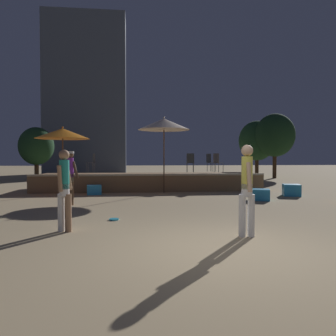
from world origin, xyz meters
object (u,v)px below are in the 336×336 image
at_px(patio_umbrella_0, 63,134).
at_px(background_tree_1, 275,135).
at_px(cube_seat_3, 260,195).
at_px(frisbee_disc, 114,219).
at_px(bistro_chair_2, 210,161).
at_px(person_2, 64,188).
at_px(bistro_chair_1, 217,161).
at_px(person_1, 70,175).
at_px(background_tree_2, 36,146).
at_px(bistro_chair_0, 190,161).
at_px(background_tree_0, 257,141).
at_px(person_0, 247,187).
at_px(bistro_chair_3, 92,161).
at_px(patio_umbrella_1, 164,124).
at_px(cube_seat_2, 94,190).
at_px(cube_seat_1, 291,190).

height_order(patio_umbrella_0, background_tree_1, background_tree_1).
bearing_deg(cube_seat_3, frisbee_disc, -146.91).
relative_size(bistro_chair_2, frisbee_disc, 3.88).
distance_m(person_2, bistro_chair_1, 10.12).
relative_size(cube_seat_3, person_1, 0.49).
distance_m(cube_seat_3, background_tree_2, 15.88).
relative_size(bistro_chair_0, background_tree_0, 0.21).
relative_size(person_0, bistro_chair_3, 1.90).
height_order(patio_umbrella_0, bistro_chair_2, patio_umbrella_0).
bearing_deg(person_2, background_tree_1, 74.48).
relative_size(patio_umbrella_1, cube_seat_2, 5.09).
bearing_deg(bistro_chair_2, bistro_chair_1, -124.71).
xyz_separation_m(person_0, bistro_chair_0, (0.63, 9.52, 0.41)).
bearing_deg(patio_umbrella_0, cube_seat_1, -11.42).
relative_size(patio_umbrella_1, person_2, 1.97).
distance_m(patio_umbrella_0, frisbee_disc, 7.02).
height_order(cube_seat_2, background_tree_2, background_tree_2).
relative_size(patio_umbrella_0, cube_seat_1, 3.54).
distance_m(cube_seat_1, bistro_chair_0, 4.88).
bearing_deg(bistro_chair_0, patio_umbrella_1, 55.22).
relative_size(person_0, bistro_chair_0, 1.90).
xyz_separation_m(person_1, frisbee_disc, (1.47, -2.56, -0.92)).
distance_m(cube_seat_1, frisbee_disc, 7.87).
relative_size(person_2, background_tree_1, 0.35).
height_order(bistro_chair_1, background_tree_2, background_tree_2).
height_order(patio_umbrella_1, bistro_chair_2, patio_umbrella_1).
relative_size(cube_seat_2, background_tree_0, 0.15).
relative_size(cube_seat_2, bistro_chair_2, 0.70).
relative_size(person_2, background_tree_0, 0.38).
bearing_deg(background_tree_0, bistro_chair_2, -125.03).
height_order(bistro_chair_0, background_tree_0, background_tree_0).
relative_size(cube_seat_3, background_tree_0, 0.19).
relative_size(cube_seat_2, background_tree_1, 0.13).
height_order(cube_seat_3, background_tree_1, background_tree_1).
height_order(cube_seat_1, person_0, person_0).
xyz_separation_m(cube_seat_1, bistro_chair_2, (-2.23, 4.21, 1.11)).
bearing_deg(person_1, cube_seat_3, 106.26).
bearing_deg(patio_umbrella_0, background_tree_1, 34.35).
bearing_deg(cube_seat_1, frisbee_disc, -146.92).
bearing_deg(cube_seat_1, patio_umbrella_0, 168.58).
bearing_deg(bistro_chair_1, frisbee_disc, 119.37).
height_order(person_1, bistro_chair_1, bistro_chair_1).
distance_m(patio_umbrella_0, patio_umbrella_1, 4.21).
bearing_deg(background_tree_0, bistro_chair_0, -127.33).
relative_size(patio_umbrella_0, frisbee_disc, 11.95).
bearing_deg(person_0, person_2, 173.17).
height_order(person_0, person_1, person_0).
bearing_deg(cube_seat_2, cube_seat_3, -22.12).
distance_m(patio_umbrella_0, cube_seat_1, 9.46).
relative_size(person_0, person_1, 1.02).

